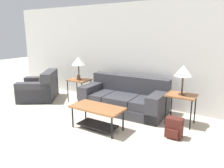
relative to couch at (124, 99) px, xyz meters
name	(u,v)px	position (x,y,z in m)	size (l,w,h in m)	color
wall_back	(141,55)	(0.09, 0.67, 1.01)	(8.94, 0.06, 2.60)	silver
couch	(124,99)	(0.00, 0.00, 0.00)	(2.05, 1.03, 0.82)	#38383D
armchair	(40,89)	(-2.51, -0.43, -0.01)	(1.37, 1.39, 0.80)	#38383D
coffee_table	(97,113)	(0.06, -1.18, 0.05)	(1.05, 0.53, 0.46)	#935B33
side_table_left	(79,82)	(-1.36, -0.06, 0.27)	(0.58, 0.45, 0.63)	#935B33
side_table_right	(181,98)	(1.37, -0.06, 0.27)	(0.58, 0.45, 0.63)	#935B33
table_lamp_left	(78,61)	(-1.36, -0.06, 0.83)	(0.35, 0.35, 0.61)	#472D1E
table_lamp_right	(183,71)	(1.37, -0.06, 0.83)	(0.35, 0.35, 0.61)	#472D1E
backpack	(174,128)	(1.44, -0.73, -0.11)	(0.29, 0.26, 0.37)	#4C1E19
picture_frame	(79,78)	(-1.32, -0.12, 0.41)	(0.10, 0.04, 0.13)	#4C3828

